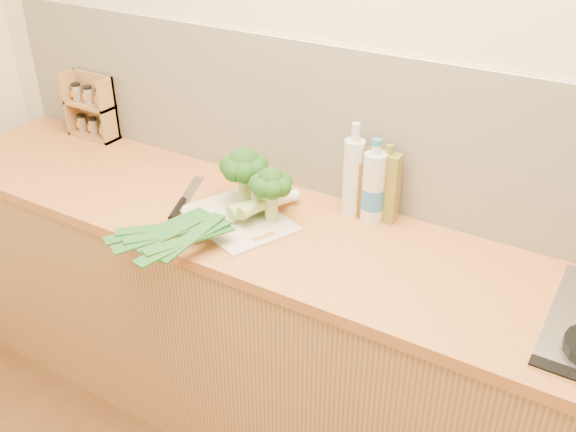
# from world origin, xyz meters

# --- Properties ---
(room_shell) EXTENTS (3.50, 3.50, 3.50)m
(room_shell) POSITION_xyz_m (0.00, 1.49, 1.17)
(room_shell) COLOR beige
(room_shell) RESTS_ON ground
(counter) EXTENTS (3.20, 0.62, 0.90)m
(counter) POSITION_xyz_m (0.00, 1.20, 0.45)
(counter) COLOR tan
(counter) RESTS_ON ground
(chopping_board) EXTENTS (0.44, 0.39, 0.01)m
(chopping_board) POSITION_xyz_m (-0.27, 1.16, 0.91)
(chopping_board) COLOR beige
(chopping_board) RESTS_ON counter
(broccoli_left) EXTENTS (0.17, 0.17, 0.20)m
(broccoli_left) POSITION_xyz_m (-0.32, 1.27, 1.05)
(broccoli_left) COLOR #9EB267
(broccoli_left) RESTS_ON chopping_board
(broccoli_right) EXTENTS (0.14, 0.14, 0.19)m
(broccoli_right) POSITION_xyz_m (-0.17, 1.21, 1.04)
(broccoli_right) COLOR #9EB267
(broccoli_right) RESTS_ON chopping_board
(leek_front) EXTENTS (0.39, 0.60, 0.04)m
(leek_front) POSITION_xyz_m (-0.30, 1.15, 0.93)
(leek_front) COLOR white
(leek_front) RESTS_ON chopping_board
(leek_mid) EXTENTS (0.31, 0.58, 0.04)m
(leek_mid) POSITION_xyz_m (-0.27, 1.09, 0.95)
(leek_mid) COLOR white
(leek_mid) RESTS_ON chopping_board
(leek_back) EXTENTS (0.19, 0.61, 0.04)m
(leek_back) POSITION_xyz_m (-0.23, 1.08, 0.97)
(leek_back) COLOR white
(leek_back) RESTS_ON chopping_board
(chefs_knife) EXTENTS (0.16, 0.33, 0.02)m
(chefs_knife) POSITION_xyz_m (-0.50, 1.14, 0.91)
(chefs_knife) COLOR silver
(chefs_knife) RESTS_ON counter
(spice_rack) EXTENTS (0.23, 0.09, 0.27)m
(spice_rack) POSITION_xyz_m (-1.22, 1.44, 1.02)
(spice_rack) COLOR #AE7D4A
(spice_rack) RESTS_ON counter
(oil_tin) EXTENTS (0.08, 0.05, 0.27)m
(oil_tin) POSITION_xyz_m (0.14, 1.43, 1.02)
(oil_tin) COLOR olive
(oil_tin) RESTS_ON counter
(glass_bottle) EXTENTS (0.07, 0.07, 0.33)m
(glass_bottle) POSITION_xyz_m (0.03, 1.41, 1.04)
(glass_bottle) COLOR silver
(glass_bottle) RESTS_ON counter
(amber_bottle) EXTENTS (0.06, 0.06, 0.25)m
(amber_bottle) POSITION_xyz_m (0.07, 1.42, 1.00)
(amber_bottle) COLOR brown
(amber_bottle) RESTS_ON counter
(water_bottle) EXTENTS (0.08, 0.08, 0.27)m
(water_bottle) POSITION_xyz_m (0.11, 1.40, 1.02)
(water_bottle) COLOR silver
(water_bottle) RESTS_ON counter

